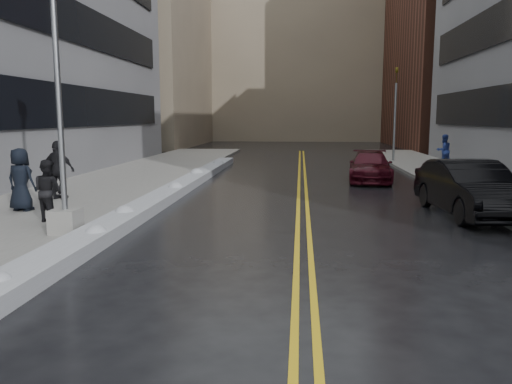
% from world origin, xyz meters
% --- Properties ---
extents(ground, '(160.00, 160.00, 0.00)m').
position_xyz_m(ground, '(0.00, 0.00, 0.00)').
color(ground, black).
rests_on(ground, ground).
extents(sidewalk_west, '(5.50, 50.00, 0.15)m').
position_xyz_m(sidewalk_west, '(-5.75, 10.00, 0.07)').
color(sidewalk_west, gray).
rests_on(sidewalk_west, ground).
extents(sidewalk_east, '(4.00, 50.00, 0.15)m').
position_xyz_m(sidewalk_east, '(10.00, 10.00, 0.07)').
color(sidewalk_east, gray).
rests_on(sidewalk_east, ground).
extents(lane_line_left, '(0.12, 50.00, 0.01)m').
position_xyz_m(lane_line_left, '(2.35, 10.00, 0.00)').
color(lane_line_left, gold).
rests_on(lane_line_left, ground).
extents(lane_line_right, '(0.12, 50.00, 0.01)m').
position_xyz_m(lane_line_right, '(2.65, 10.00, 0.00)').
color(lane_line_right, gold).
rests_on(lane_line_right, ground).
extents(snow_ridge, '(0.90, 30.00, 0.34)m').
position_xyz_m(snow_ridge, '(-2.45, 8.00, 0.17)').
color(snow_ridge, '#B9BCC3').
rests_on(snow_ridge, ground).
extents(building_west_far, '(14.00, 22.00, 18.00)m').
position_xyz_m(building_west_far, '(-15.50, 44.00, 9.00)').
color(building_west_far, gray).
rests_on(building_west_far, ground).
extents(building_east_far, '(14.00, 20.00, 28.00)m').
position_xyz_m(building_east_far, '(19.00, 42.00, 14.00)').
color(building_east_far, '#562D21').
rests_on(building_east_far, ground).
extents(building_far, '(36.00, 16.00, 22.00)m').
position_xyz_m(building_far, '(2.00, 60.00, 11.00)').
color(building_far, gray).
rests_on(building_far, ground).
extents(lamppost, '(0.65, 0.65, 7.62)m').
position_xyz_m(lamppost, '(-3.30, 2.00, 2.53)').
color(lamppost, gray).
rests_on(lamppost, sidewalk_west).
extents(fire_hydrant, '(0.26, 0.26, 0.73)m').
position_xyz_m(fire_hydrant, '(9.00, 10.00, 0.55)').
color(fire_hydrant, maroon).
rests_on(fire_hydrant, sidewalk_east).
extents(traffic_signal, '(0.16, 0.20, 6.00)m').
position_xyz_m(traffic_signal, '(8.50, 24.00, 3.40)').
color(traffic_signal, gray).
rests_on(traffic_signal, sidewalk_east).
extents(pedestrian_b, '(1.02, 0.93, 1.70)m').
position_xyz_m(pedestrian_b, '(-4.40, 3.32, 1.00)').
color(pedestrian_b, black).
rests_on(pedestrian_b, sidewalk_west).
extents(pedestrian_c, '(1.03, 0.77, 1.90)m').
position_xyz_m(pedestrian_c, '(-6.02, 4.78, 1.10)').
color(pedestrian_c, black).
rests_on(pedestrian_c, sidewalk_west).
extents(pedestrian_d, '(1.24, 0.65, 2.03)m').
position_xyz_m(pedestrian_d, '(-5.92, 6.98, 1.16)').
color(pedestrian_d, black).
rests_on(pedestrian_d, sidewalk_west).
extents(pedestrian_east, '(1.07, 0.94, 1.84)m').
position_xyz_m(pedestrian_east, '(10.63, 20.12, 1.07)').
color(pedestrian_east, navy).
rests_on(pedestrian_east, sidewalk_east).
extents(car_black, '(2.22, 5.24, 1.68)m').
position_xyz_m(car_black, '(7.50, 5.91, 0.84)').
color(car_black, black).
rests_on(car_black, ground).
extents(car_maroon, '(2.42, 4.91, 1.37)m').
position_xyz_m(car_maroon, '(5.67, 14.12, 0.69)').
color(car_maroon, '#3B0913').
rests_on(car_maroon, ground).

